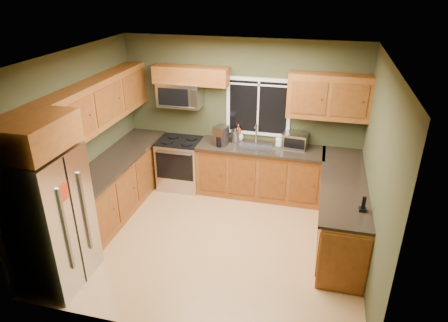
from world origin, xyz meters
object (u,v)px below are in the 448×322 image
at_px(paper_towel_roll, 288,138).
at_px(cordless_phone, 363,207).
at_px(microwave, 180,94).
at_px(toaster_oven, 295,140).
at_px(refrigerator, 50,220).
at_px(soap_bottle_b, 279,140).
at_px(coffee_maker, 221,136).
at_px(kettle, 235,136).
at_px(range, 181,163).
at_px(soap_bottle_a, 238,132).
at_px(soap_bottle_c, 240,136).

relative_size(paper_towel_roll, cordless_phone, 1.36).
height_order(microwave, toaster_oven, microwave).
relative_size(refrigerator, soap_bottle_b, 9.15).
bearing_deg(cordless_phone, toaster_oven, 118.64).
bearing_deg(soap_bottle_b, coffee_maker, -168.64).
bearing_deg(refrigerator, coffee_maker, 61.68).
height_order(refrigerator, coffee_maker, refrigerator).
distance_m(refrigerator, coffee_maker, 3.09).
distance_m(microwave, kettle, 1.19).
xyz_separation_m(refrigerator, range, (0.69, 2.77, -0.43)).
height_order(coffee_maker, soap_bottle_b, coffee_maker).
bearing_deg(refrigerator, cordless_phone, 16.22).
bearing_deg(toaster_oven, paper_towel_roll, 151.84).
bearing_deg(refrigerator, microwave, 76.66).
bearing_deg(soap_bottle_b, kettle, -178.12).
xyz_separation_m(paper_towel_roll, soap_bottle_a, (-0.88, 0.02, 0.02)).
bearing_deg(range, soap_bottle_c, 12.38).
relative_size(kettle, paper_towel_roll, 0.98).
distance_m(range, toaster_oven, 2.12).
height_order(kettle, paper_towel_roll, paper_towel_roll).
xyz_separation_m(coffee_maker, paper_towel_roll, (1.13, 0.26, -0.03)).
bearing_deg(range, kettle, 6.91).
xyz_separation_m(soap_bottle_b, cordless_phone, (1.28, -1.83, -0.04)).
xyz_separation_m(kettle, soap_bottle_a, (0.03, 0.11, 0.02)).
bearing_deg(soap_bottle_a, toaster_oven, -4.76).
relative_size(coffee_maker, soap_bottle_c, 1.90).
relative_size(microwave, toaster_oven, 1.74).
relative_size(paper_towel_roll, soap_bottle_a, 0.96).
bearing_deg(soap_bottle_a, kettle, -107.24).
height_order(toaster_oven, kettle, kettle).
height_order(paper_towel_roll, soap_bottle_c, paper_towel_roll).
bearing_deg(kettle, range, -173.09).
xyz_separation_m(toaster_oven, soap_bottle_c, (-0.98, 0.08, -0.04)).
xyz_separation_m(coffee_maker, cordless_phone, (2.25, -1.64, -0.10)).
bearing_deg(toaster_oven, soap_bottle_b, -179.60).
bearing_deg(soap_bottle_b, paper_towel_roll, 22.35).
xyz_separation_m(toaster_oven, paper_towel_roll, (-0.12, 0.06, -0.00)).
relative_size(microwave, coffee_maker, 2.28).
bearing_deg(soap_bottle_c, toaster_oven, -4.88).
height_order(range, toaster_oven, toaster_oven).
bearing_deg(soap_bottle_a, soap_bottle_b, -6.72).
bearing_deg(soap_bottle_b, cordless_phone, -55.07).
relative_size(toaster_oven, soap_bottle_a, 1.52).
height_order(refrigerator, soap_bottle_a, refrigerator).
bearing_deg(soap_bottle_b, refrigerator, -129.92).
bearing_deg(coffee_maker, soap_bottle_b, 11.36).
xyz_separation_m(microwave, coffee_maker, (0.78, -0.19, -0.63)).
distance_m(refrigerator, soap_bottle_a, 3.46).
relative_size(range, microwave, 1.23).
bearing_deg(refrigerator, kettle, 59.84).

